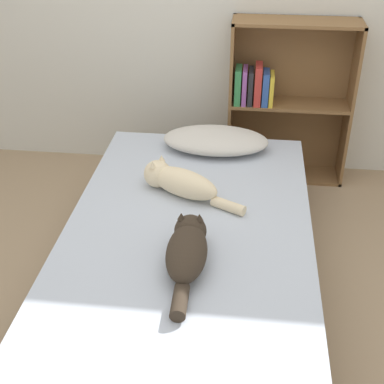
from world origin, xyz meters
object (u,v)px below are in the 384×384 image
at_px(pillow, 216,140).
at_px(cat_light, 178,181).
at_px(bed, 188,260).
at_px(cat_dark, 187,249).
at_px(bookshelf, 284,98).

relative_size(pillow, cat_light, 1.14).
bearing_deg(cat_light, pillow, -79.75).
bearing_deg(bed, cat_dark, -83.92).
xyz_separation_m(pillow, cat_dark, (-0.04, -1.09, 0.01)).
height_order(pillow, cat_dark, cat_dark).
bearing_deg(bookshelf, cat_light, -119.25).
distance_m(pillow, cat_dark, 1.09).
bearing_deg(bookshelf, bed, -110.10).
distance_m(bed, bookshelf, 1.44).
bearing_deg(pillow, cat_dark, -91.99).
bearing_deg(cat_light, cat_dark, 128.40).
distance_m(bed, cat_light, 0.42).
bearing_deg(bed, pillow, 85.37).
xyz_separation_m(pillow, cat_light, (-0.15, -0.52, 0.01)).
xyz_separation_m(bed, cat_dark, (0.03, -0.27, 0.28)).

